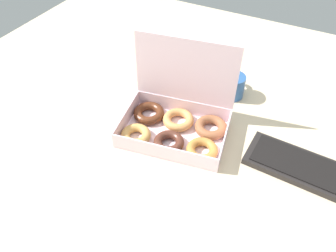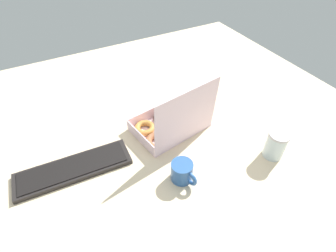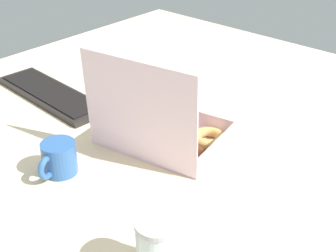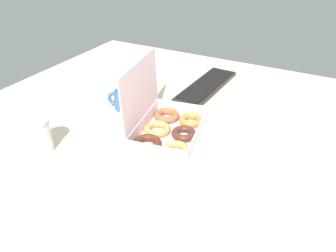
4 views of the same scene
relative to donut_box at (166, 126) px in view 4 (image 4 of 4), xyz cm
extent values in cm
cube|color=beige|center=(-4.42, -2.93, -4.43)|extent=(180.00, 180.00, 2.00)
cube|color=white|center=(0.23, -1.64, -3.23)|extent=(34.90, 26.47, 0.40)
cube|color=white|center=(-15.22, -4.28, -0.40)|extent=(4.01, 21.19, 5.27)
cube|color=white|center=(15.67, 1.00, -0.40)|extent=(4.01, 21.19, 5.27)
cube|color=white|center=(2.00, -12.01, -0.40)|extent=(30.57, 5.61, 5.27)
cube|color=white|center=(-1.55, 8.72, -0.40)|extent=(30.57, 5.61, 5.27)
cube|color=white|center=(-1.66, 9.38, 12.94)|extent=(31.51, 6.66, 21.43)
torus|color=tan|center=(-9.26, -8.72, -1.70)|extent=(9.95, 9.95, 2.66)
torus|color=#502A1F|center=(1.05, -6.75, -1.70)|extent=(9.88, 9.88, 2.61)
torus|color=#B77D39|center=(11.03, -5.01, -1.70)|extent=(12.45, 12.45, 2.58)
torus|color=#562B17|center=(-10.64, 1.78, -1.70)|extent=(11.33, 11.33, 2.74)
torus|color=tan|center=(-0.75, 3.37, -1.70)|extent=(10.82, 10.82, 2.60)
torus|color=#915838|center=(9.79, 4.99, -1.70)|extent=(13.57, 13.57, 2.84)
cube|color=black|center=(44.63, 2.21, -2.53)|extent=(44.36, 15.32, 1.80)
cube|color=black|center=(44.63, 2.21, -1.43)|extent=(40.76, 13.05, 0.40)
cylinder|color=#2D5999|center=(9.54, 25.08, 0.60)|extent=(8.21, 8.21, 8.06)
torus|color=#2D5999|center=(8.40, 29.33, 0.60)|extent=(2.98, 6.17, 5.99)
cylinder|color=black|center=(9.54, 25.08, 3.17)|extent=(7.22, 7.22, 0.48)
cylinder|color=silver|center=(-29.17, 32.61, 2.07)|extent=(7.83, 7.83, 11.01)
cylinder|color=#B2B2B7|center=(-29.17, 32.61, 8.07)|extent=(8.22, 8.22, 1.00)
cube|color=white|center=(20.19, -23.56, -3.36)|extent=(17.27, 15.82, 0.15)
camera|label=1|loc=(31.15, -65.64, 70.16)|focal=35.00mm
camera|label=2|loc=(42.04, 75.15, 78.75)|focal=28.00mm
camera|label=3|loc=(-70.94, 77.01, 62.51)|focal=50.00mm
camera|label=4|loc=(-89.84, -48.52, 62.92)|focal=35.00mm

